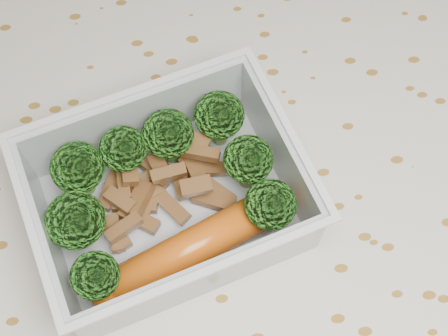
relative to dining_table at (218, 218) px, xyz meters
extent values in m
cube|color=brown|center=(0.00, 0.00, 0.06)|extent=(1.40, 0.90, 0.04)
cube|color=beige|center=(0.00, 0.00, 0.09)|extent=(1.46, 0.96, 0.01)
cube|color=silver|center=(-0.04, -0.02, 0.09)|extent=(0.20, 0.17, 0.00)
cube|color=silver|center=(-0.05, 0.04, 0.12)|extent=(0.17, 0.05, 0.06)
cube|color=silver|center=(-0.02, -0.09, 0.12)|extent=(0.17, 0.05, 0.06)
cube|color=silver|center=(0.05, 0.00, 0.12)|extent=(0.04, 0.12, 0.06)
cube|color=silver|center=(-0.12, -0.05, 0.12)|extent=(0.04, 0.12, 0.06)
cube|color=silver|center=(-0.06, 0.04, 0.15)|extent=(0.18, 0.05, 0.00)
cube|color=silver|center=(-0.02, -0.09, 0.15)|extent=(0.18, 0.05, 0.00)
cube|color=silver|center=(0.05, 0.00, 0.15)|extent=(0.04, 0.13, 0.00)
cube|color=silver|center=(-0.12, -0.05, 0.15)|extent=(0.04, 0.13, 0.00)
cylinder|color=#608C3F|center=(-0.10, 0.00, 0.10)|extent=(0.02, 0.02, 0.02)
ellipsoid|color=#357F21|center=(-0.10, 0.00, 0.13)|extent=(0.04, 0.04, 0.03)
cylinder|color=#608C3F|center=(-0.06, 0.01, 0.11)|extent=(0.02, 0.02, 0.03)
ellipsoid|color=#357F21|center=(-0.06, 0.01, 0.13)|extent=(0.03, 0.03, 0.03)
cylinder|color=#608C3F|center=(-0.03, 0.02, 0.10)|extent=(0.02, 0.02, 0.02)
ellipsoid|color=#357F21|center=(-0.03, 0.02, 0.13)|extent=(0.04, 0.04, 0.03)
cylinder|color=#608C3F|center=(0.01, 0.03, 0.10)|extent=(0.02, 0.02, 0.02)
ellipsoid|color=#357F21|center=(0.01, 0.03, 0.13)|extent=(0.04, 0.04, 0.03)
cylinder|color=#608C3F|center=(-0.10, -0.04, 0.10)|extent=(0.02, 0.02, 0.02)
ellipsoid|color=#357F21|center=(-0.10, -0.04, 0.13)|extent=(0.04, 0.04, 0.03)
cylinder|color=#608C3F|center=(0.02, -0.01, 0.11)|extent=(0.02, 0.02, 0.02)
ellipsoid|color=#357F21|center=(0.02, -0.01, 0.13)|extent=(0.04, 0.04, 0.03)
cylinder|color=#608C3F|center=(-0.09, -0.08, 0.11)|extent=(0.02, 0.02, 0.03)
ellipsoid|color=#357F21|center=(-0.09, -0.08, 0.13)|extent=(0.03, 0.03, 0.03)
cylinder|color=#608C3F|center=(0.03, -0.04, 0.11)|extent=(0.02, 0.02, 0.02)
ellipsoid|color=#357F21|center=(0.03, -0.04, 0.13)|extent=(0.04, 0.04, 0.03)
cube|color=brown|center=(-0.05, -0.02, 0.10)|extent=(0.03, 0.03, 0.01)
cube|color=brown|center=(-0.01, 0.00, 0.10)|extent=(0.03, 0.01, 0.01)
cube|color=brown|center=(-0.06, -0.02, 0.10)|extent=(0.03, 0.02, 0.01)
cube|color=brown|center=(-0.06, -0.03, 0.10)|extent=(0.03, 0.03, 0.01)
cube|color=brown|center=(-0.06, 0.00, 0.12)|extent=(0.01, 0.03, 0.01)
cube|color=brown|center=(-0.02, 0.01, 0.10)|extent=(0.03, 0.02, 0.01)
cube|color=brown|center=(-0.06, -0.02, 0.11)|extent=(0.02, 0.03, 0.01)
cube|color=brown|center=(-0.01, 0.01, 0.12)|extent=(0.03, 0.02, 0.01)
cube|color=brown|center=(-0.05, 0.01, 0.10)|extent=(0.03, 0.03, 0.01)
cube|color=brown|center=(-0.01, 0.02, 0.12)|extent=(0.03, 0.02, 0.01)
cube|color=brown|center=(-0.05, -0.01, 0.10)|extent=(0.03, 0.03, 0.01)
cube|color=brown|center=(-0.04, 0.00, 0.11)|extent=(0.02, 0.03, 0.01)
cube|color=brown|center=(-0.07, -0.01, 0.11)|extent=(0.01, 0.03, 0.01)
cube|color=brown|center=(-0.02, 0.00, 0.10)|extent=(0.02, 0.03, 0.01)
cube|color=brown|center=(-0.07, -0.02, 0.11)|extent=(0.02, 0.02, 0.01)
cube|color=brown|center=(-0.08, -0.04, 0.10)|extent=(0.02, 0.03, 0.01)
cube|color=brown|center=(-0.06, 0.00, 0.10)|extent=(0.02, 0.01, 0.01)
cube|color=brown|center=(-0.07, -0.04, 0.11)|extent=(0.03, 0.02, 0.01)
cube|color=brown|center=(-0.03, -0.01, 0.12)|extent=(0.03, 0.01, 0.01)
cube|color=brown|center=(0.00, -0.02, 0.10)|extent=(0.03, 0.02, 0.01)
cube|color=brown|center=(0.00, -0.02, 0.10)|extent=(0.03, 0.03, 0.01)
cube|color=brown|center=(-0.04, -0.02, 0.10)|extent=(0.03, 0.03, 0.01)
cube|color=brown|center=(-0.02, -0.02, 0.12)|extent=(0.02, 0.01, 0.01)
cube|color=brown|center=(-0.08, -0.04, 0.10)|extent=(0.01, 0.03, 0.01)
cube|color=brown|center=(-0.03, -0.01, 0.10)|extent=(0.01, 0.03, 0.01)
cube|color=brown|center=(-0.05, 0.00, 0.10)|extent=(0.02, 0.02, 0.01)
cube|color=brown|center=(-0.07, -0.01, 0.10)|extent=(0.03, 0.02, 0.01)
cube|color=brown|center=(-0.08, 0.00, 0.10)|extent=(0.02, 0.03, 0.01)
cube|color=brown|center=(-0.06, -0.01, 0.10)|extent=(0.03, 0.02, 0.01)
cube|color=brown|center=(-0.05, -0.01, 0.10)|extent=(0.03, 0.02, 0.01)
cylinder|color=#C1510F|center=(-0.02, -0.06, 0.11)|extent=(0.13, 0.07, 0.03)
sphere|color=#C1510F|center=(0.04, -0.04, 0.11)|extent=(0.03, 0.03, 0.03)
sphere|color=#C1510F|center=(-0.08, -0.08, 0.11)|extent=(0.03, 0.03, 0.03)
camera|label=1|loc=(-0.02, -0.19, 0.52)|focal=50.00mm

